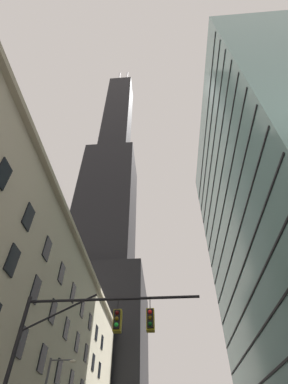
% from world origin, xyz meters
% --- Properties ---
extents(dark_skyscraper, '(29.41, 29.41, 198.87)m').
position_xyz_m(dark_skyscraper, '(-20.08, 71.19, 58.83)').
color(dark_skyscraper, black).
rests_on(dark_skyscraper, ground).
extents(glass_office_midrise, '(14.28, 41.41, 58.95)m').
position_xyz_m(glass_office_midrise, '(18.09, 25.51, 29.48)').
color(glass_office_midrise, gray).
rests_on(glass_office_midrise, ground).
extents(traffic_signal_mast, '(9.14, 0.63, 7.71)m').
position_xyz_m(traffic_signal_mast, '(-3.35, 4.30, 5.64)').
color(traffic_signal_mast, black).
rests_on(traffic_signal_mast, sidewalk_left).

